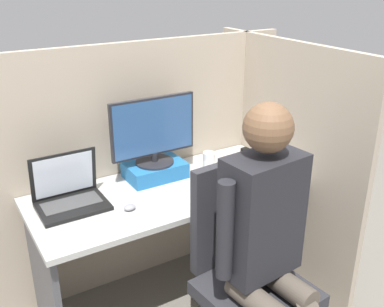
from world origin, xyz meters
The scene contains 12 objects.
cubicle_panel_back centered at (0.00, 0.66, 0.74)m, with size 1.96×0.04×1.47m.
cubicle_panel_right centered at (0.76, 0.25, 0.74)m, with size 0.04×1.26×1.47m.
desk centered at (0.00, 0.32, 0.55)m, with size 1.46×0.63×0.74m.
paper_box centered at (0.01, 0.48, 0.78)m, with size 0.33×0.22×0.09m.
monitor centered at (0.01, 0.48, 1.01)m, with size 0.50×0.21×0.38m.
laptop centered at (-0.50, 0.41, 0.79)m, with size 0.33×0.25×0.26m.
mouse centered at (-0.27, 0.21, 0.75)m, with size 0.06×0.05×0.03m.
stapler centered at (0.65, 0.44, 0.76)m, with size 0.04×0.14×0.04m.
carrot_toy centered at (0.36, 0.17, 0.76)m, with size 0.05×0.15×0.05m.
office_chair centered at (0.12, -0.23, 0.53)m, with size 0.53×0.57×1.02m.
person centered at (0.10, -0.38, 0.80)m, with size 0.48×0.42×1.36m.
coffee_mug centered at (0.35, 0.44, 0.78)m, with size 0.07×0.07×0.09m.
Camera 1 is at (-1.01, -1.60, 1.84)m, focal length 42.00 mm.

